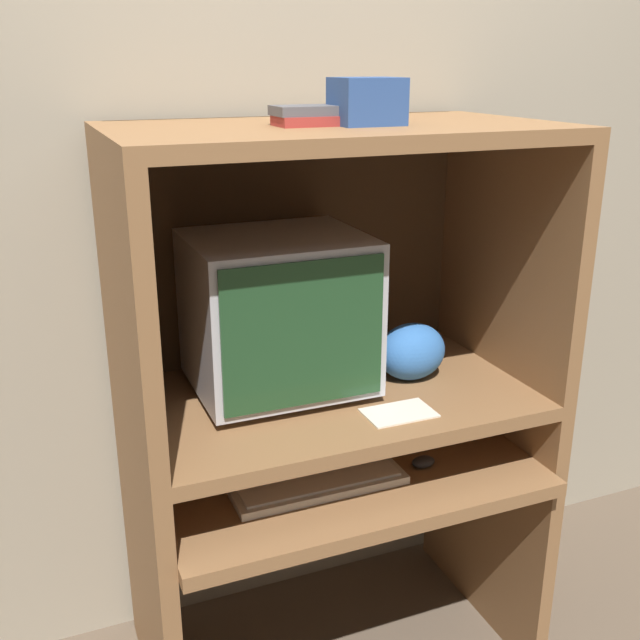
# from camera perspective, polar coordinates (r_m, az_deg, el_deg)

# --- Properties ---
(wall_back) EXTENTS (6.00, 0.06, 2.60)m
(wall_back) POSITION_cam_1_polar(r_m,az_deg,el_deg) (2.09, -2.87, 10.73)
(wall_back) COLOR gray
(wall_back) RESTS_ON ground_plane
(desk_base) EXTENTS (1.03, 0.65, 0.63)m
(desk_base) POSITION_cam_1_polar(r_m,az_deg,el_deg) (2.07, 1.43, -15.92)
(desk_base) COLOR brown
(desk_base) RESTS_ON ground_plane
(desk_monitor_shelf) EXTENTS (1.03, 0.60, 0.18)m
(desk_monitor_shelf) POSITION_cam_1_polar(r_m,az_deg,el_deg) (1.92, 1.03, -6.50)
(desk_monitor_shelf) COLOR brown
(desk_monitor_shelf) RESTS_ON desk_base
(hutch_upper) EXTENTS (1.03, 0.60, 0.66)m
(hutch_upper) POSITION_cam_1_polar(r_m,az_deg,el_deg) (1.80, 0.66, 7.75)
(hutch_upper) COLOR brown
(hutch_upper) RESTS_ON desk_monitor_shelf
(crt_monitor) EXTENTS (0.42, 0.37, 0.40)m
(crt_monitor) POSITION_cam_1_polar(r_m,az_deg,el_deg) (1.84, -3.22, 0.57)
(crt_monitor) COLOR #B2B2B7
(crt_monitor) RESTS_ON desk_monitor_shelf
(keyboard) EXTENTS (0.43, 0.13, 0.03)m
(keyboard) POSITION_cam_1_polar(r_m,az_deg,el_deg) (1.84, -0.09, -12.37)
(keyboard) COLOR beige
(keyboard) RESTS_ON desk_base
(mouse) EXTENTS (0.06, 0.04, 0.03)m
(mouse) POSITION_cam_1_polar(r_m,az_deg,el_deg) (1.95, 7.87, -10.65)
(mouse) COLOR #28282B
(mouse) RESTS_ON desk_base
(snack_bag) EXTENTS (0.18, 0.14, 0.15)m
(snack_bag) POSITION_cam_1_polar(r_m,az_deg,el_deg) (1.97, 6.99, -2.39)
(snack_bag) COLOR #336BB7
(snack_bag) RESTS_ON desk_monitor_shelf
(book_stack) EXTENTS (0.16, 0.10, 0.04)m
(book_stack) POSITION_cam_1_polar(r_m,az_deg,el_deg) (1.69, -0.83, 15.32)
(book_stack) COLOR maroon
(book_stack) RESTS_ON hutch_upper
(paper_card) EXTENTS (0.17, 0.11, 0.00)m
(paper_card) POSITION_cam_1_polar(r_m,az_deg,el_deg) (1.80, 6.03, -7.04)
(paper_card) COLOR beige
(paper_card) RESTS_ON desk_monitor_shelf
(storage_box) EXTENTS (0.14, 0.12, 0.10)m
(storage_box) POSITION_cam_1_polar(r_m,az_deg,el_deg) (1.71, 3.59, 16.29)
(storage_box) COLOR navy
(storage_box) RESTS_ON hutch_upper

